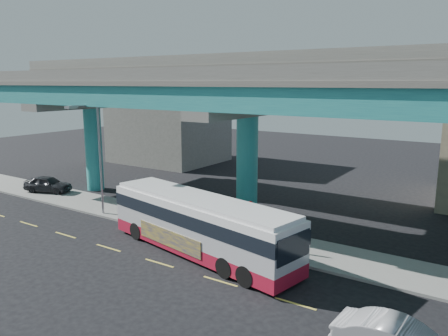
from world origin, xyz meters
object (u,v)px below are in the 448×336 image
Objects in this scene: transit_bus at (200,223)px; stop_sign at (250,214)px; street_lamp at (93,143)px; parked_car at (48,184)px.

transit_bus is 4.77× the size of stop_sign.
transit_bus reaches higher than stop_sign.
parked_car is at bearing 165.98° from street_lamp.
transit_bus is at bearing -120.57° from parked_car.
street_lamp is at bearing -176.32° from transit_bus.
stop_sign is (12.42, 0.75, -3.24)m from street_lamp.
stop_sign is at bearing -113.89° from parked_car.
parked_car is 0.55× the size of street_lamp.
stop_sign is (2.04, 2.16, 0.34)m from transit_bus.
stop_sign is at bearing 3.46° from street_lamp.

